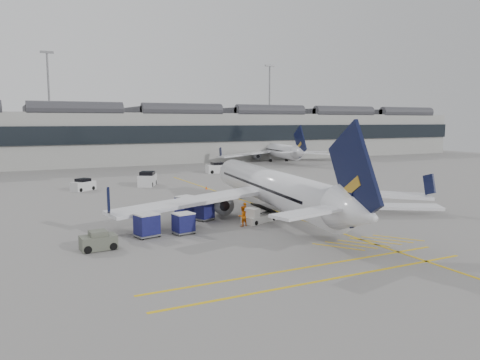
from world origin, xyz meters
name	(u,v)px	position (x,y,z in m)	size (l,w,h in m)	color
ground	(214,237)	(0.00, 0.00, 0.00)	(220.00, 220.00, 0.00)	gray
terminal	(81,136)	(0.00, 71.93, 6.14)	(200.00, 20.45, 12.40)	#9E9E99
light_masts	(64,99)	(-1.67, 86.00, 14.49)	(113.00, 0.60, 25.45)	slate
apron_markings	(262,206)	(10.00, 10.00, 0.01)	(0.25, 60.00, 0.01)	gold
airliner_main	(274,188)	(8.57, 4.99, 2.77)	(32.08, 35.30, 9.43)	white
airliner_far	(276,150)	(41.45, 59.31, 2.50)	(28.90, 31.81, 8.50)	white
belt_loader	(259,216)	(5.88, 3.24, 0.53)	(4.53, 2.88, 1.81)	silver
baggage_cart_a	(205,211)	(1.71, 6.18, 0.90)	(1.97, 1.82, 1.68)	gray
baggage_cart_b	(183,223)	(-1.89, 2.01, 0.95)	(1.90, 1.67, 1.77)	gray
baggage_cart_c	(186,205)	(0.89, 9.16, 1.04)	(2.27, 2.09, 1.93)	gray
baggage_cart_d	(147,224)	(-4.90, 2.28, 1.04)	(2.17, 1.93, 1.94)	gray
ramp_agent_a	(245,211)	(5.17, 4.53, 0.84)	(0.61, 0.40, 1.68)	orange
ramp_agent_b	(242,216)	(3.77, 2.37, 0.90)	(0.88, 0.68, 1.81)	orange
pushback_tug	(98,241)	(-9.07, 0.24, 0.62)	(2.59, 1.69, 1.40)	#585D4E
safety_cone_nose	(206,188)	(9.51, 24.64, 0.22)	(0.32, 0.32, 0.45)	#F24C0A
safety_cone_engine	(303,201)	(15.03, 9.48, 0.27)	(0.39, 0.39, 0.55)	#F24C0A
service_van_left	(83,185)	(-5.71, 31.05, 0.73)	(3.53, 3.05, 1.63)	silver
service_van_mid	(147,179)	(3.29, 31.78, 0.93)	(3.63, 4.51, 2.07)	silver
service_van_right	(217,168)	(18.99, 42.44, 0.88)	(3.95, 2.18, 1.96)	silver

